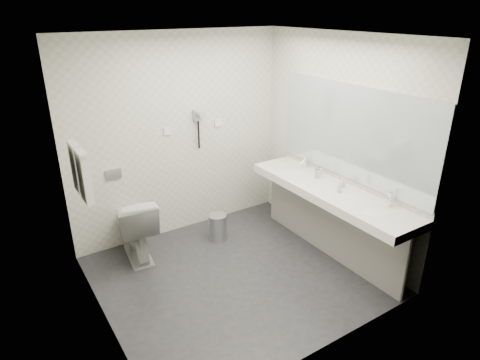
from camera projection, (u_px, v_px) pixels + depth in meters
floor at (236, 275)px, 4.59m from camera, size 2.80×2.80×0.00m
ceiling at (235, 36)px, 3.62m from camera, size 2.80×2.80×0.00m
wall_back at (179, 137)px, 5.11m from camera, size 2.80×0.00×2.80m
wall_front at (329, 223)px, 3.10m from camera, size 2.80×0.00×2.80m
wall_left at (91, 203)px, 3.41m from camera, size 0.00×2.60×2.60m
wall_right at (338, 145)px, 4.81m from camera, size 0.00×2.60×2.60m
vanity_counter at (329, 192)px, 4.69m from camera, size 0.55×2.20×0.10m
vanity_panel at (328, 225)px, 4.87m from camera, size 0.03×2.15×0.75m
vanity_post_near at (405, 267)px, 4.08m from camera, size 0.06×0.06×0.75m
vanity_post_far at (276, 193)px, 5.69m from camera, size 0.06×0.06×0.75m
mirror at (352, 133)px, 4.57m from camera, size 0.02×2.20×1.05m
basin_near at (376, 212)px, 4.17m from camera, size 0.40×0.31×0.05m
basin_far at (293, 172)px, 5.18m from camera, size 0.40×0.31×0.05m
faucet_near at (390, 199)px, 4.24m from camera, size 0.04×0.04×0.15m
faucet_far at (305, 162)px, 5.24m from camera, size 0.04×0.04×0.15m
soap_bottle_a at (342, 182)px, 4.68m from camera, size 0.06×0.06×0.12m
soap_bottle_c at (339, 186)px, 4.55m from camera, size 0.05×0.05×0.13m
glass_left at (317, 174)px, 4.93m from camera, size 0.06×0.06×0.11m
glass_right at (320, 171)px, 5.03m from camera, size 0.06×0.06×0.10m
toilet at (135, 226)px, 4.80m from camera, size 0.53×0.82×0.78m
flush_plate at (114, 174)px, 4.79m from camera, size 0.18×0.02×0.12m
pedal_bin at (218, 227)px, 5.25m from camera, size 0.29×0.29×0.32m
bin_lid at (217, 216)px, 5.18m from camera, size 0.23×0.23×0.02m
towel_rail at (76, 149)px, 3.74m from camera, size 0.02×0.62×0.02m
towel_near at (84, 177)px, 3.72m from camera, size 0.07×0.24×0.48m
towel_far at (77, 167)px, 3.94m from camera, size 0.07×0.24×0.48m
dryer_cradle at (197, 115)px, 5.12m from camera, size 0.10×0.04×0.14m
dryer_barrel at (200, 114)px, 5.05m from camera, size 0.08×0.14×0.08m
dryer_cord at (199, 135)px, 5.20m from camera, size 0.02×0.02×0.35m
switch_plate_a at (167, 131)px, 4.99m from camera, size 0.09×0.02×0.09m
switch_plate_b at (218, 123)px, 5.34m from camera, size 0.09×0.02×0.09m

